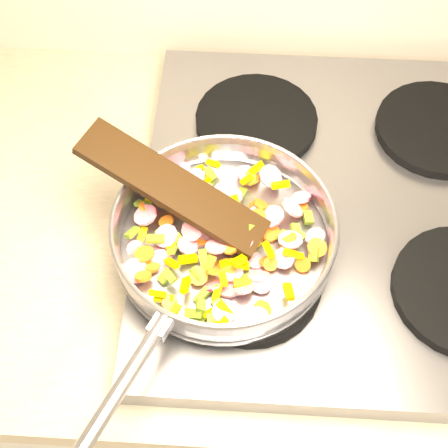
{
  "coord_description": "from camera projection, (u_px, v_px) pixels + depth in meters",
  "views": [
    {
      "loc": [
        -0.85,
        1.14,
        1.67
      ],
      "look_at": [
        -0.88,
        1.57,
        1.01
      ],
      "focal_mm": 50.0,
      "sensor_mm": 36.0,
      "label": 1
    }
  ],
  "objects": [
    {
      "name": "grate_br",
      "position": [
        438.0,
        128.0,
        0.96
      ],
      "size": [
        0.19,
        0.19,
        0.02
      ],
      "primitive_type": "cylinder",
      "color": "black",
      "rests_on": "cooktop"
    },
    {
      "name": "grate_bl",
      "position": [
        256.0,
        120.0,
        0.97
      ],
      "size": [
        0.19,
        0.19,
        0.02
      ],
      "primitive_type": "cylinder",
      "color": "black",
      "rests_on": "cooktop"
    },
    {
      "name": "wooden_spatula",
      "position": [
        173.0,
        188.0,
        0.81
      ],
      "size": [
        0.26,
        0.16,
        0.09
      ],
      "primitive_type": "cube",
      "rotation": [
        0.0,
        -0.29,
        2.73
      ],
      "color": "black",
      "rests_on": "saute_pan"
    },
    {
      "name": "cooktop",
      "position": [
        348.0,
        209.0,
        0.91
      ],
      "size": [
        0.6,
        0.6,
        0.04
      ],
      "primitive_type": "cube",
      "color": "#939399",
      "rests_on": "counter_top"
    },
    {
      "name": "grate_fl",
      "position": [
        250.0,
        279.0,
        0.82
      ],
      "size": [
        0.19,
        0.19,
        0.02
      ],
      "primitive_type": "cylinder",
      "color": "black",
      "rests_on": "cooktop"
    },
    {
      "name": "saute_pan",
      "position": [
        223.0,
        233.0,
        0.81
      ],
      "size": [
        0.33,
        0.47,
        0.06
      ],
      "rotation": [
        0.0,
        0.0,
        -0.43
      ],
      "color": "#9E9EA5",
      "rests_on": "grate_fl"
    },
    {
      "name": "vegetable_heap",
      "position": [
        224.0,
        238.0,
        0.82
      ],
      "size": [
        0.27,
        0.27,
        0.05
      ],
      "color": "red",
      "rests_on": "saute_pan"
    }
  ]
}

